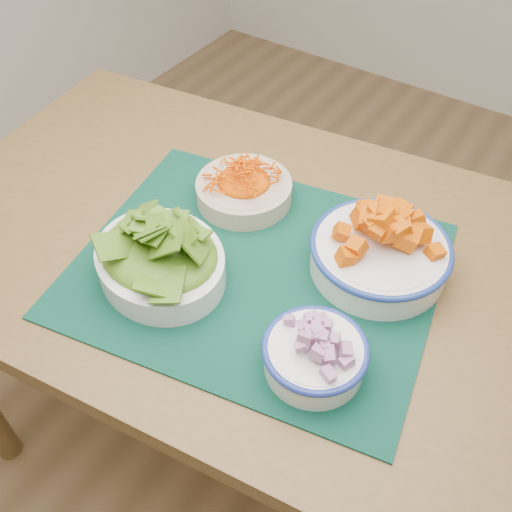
% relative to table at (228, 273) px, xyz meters
% --- Properties ---
extents(ground, '(4.00, 4.00, 0.00)m').
position_rel_table_xyz_m(ground, '(0.32, -0.03, -0.65)').
color(ground, olive).
rests_on(ground, ground).
extents(table, '(1.24, 0.91, 0.75)m').
position_rel_table_xyz_m(table, '(0.00, 0.00, 0.00)').
color(table, brown).
rests_on(table, ground).
extents(placemat, '(0.67, 0.58, 0.00)m').
position_rel_table_xyz_m(placemat, '(0.09, -0.04, 0.11)').
color(placemat, black).
rests_on(placemat, table).
extents(carrot_bowl, '(0.22, 0.22, 0.07)m').
position_rel_table_xyz_m(carrot_bowl, '(-0.02, 0.09, 0.14)').
color(carrot_bowl, beige).
rests_on(carrot_bowl, placemat).
extents(squash_bowl, '(0.26, 0.26, 0.12)m').
position_rel_table_xyz_m(squash_bowl, '(0.26, 0.07, 0.16)').
color(squash_bowl, white).
rests_on(squash_bowl, placemat).
extents(lettuce_bowl, '(0.28, 0.26, 0.11)m').
position_rel_table_xyz_m(lettuce_bowl, '(-0.03, -0.14, 0.16)').
color(lettuce_bowl, white).
rests_on(lettuce_bowl, placemat).
extents(onion_bowl, '(0.17, 0.17, 0.08)m').
position_rel_table_xyz_m(onion_bowl, '(0.27, -0.15, 0.15)').
color(onion_bowl, white).
rests_on(onion_bowl, placemat).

